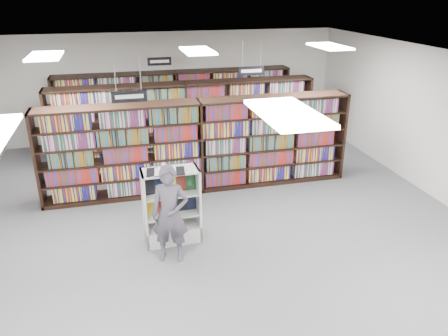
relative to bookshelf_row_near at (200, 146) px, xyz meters
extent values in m
plane|color=#505155|center=(0.00, -2.00, -1.05)|extent=(12.00, 12.00, 0.00)
cube|color=silver|center=(0.00, -2.00, 2.15)|extent=(10.00, 12.00, 0.10)
cube|color=silver|center=(0.00, 4.00, 0.55)|extent=(10.00, 0.10, 3.20)
cube|color=black|center=(0.00, 0.00, 0.00)|extent=(7.00, 0.60, 2.10)
cube|color=maroon|center=(0.00, 0.00, 0.00)|extent=(6.88, 0.42, 1.98)
cube|color=black|center=(0.00, 2.00, 0.00)|extent=(7.00, 0.60, 2.10)
cube|color=maroon|center=(0.00, 2.00, 0.00)|extent=(6.88, 0.42, 1.98)
cube|color=black|center=(0.00, 3.70, 0.00)|extent=(7.00, 0.60, 2.10)
cube|color=maroon|center=(0.00, 3.70, 0.00)|extent=(6.88, 0.42, 1.98)
cylinder|color=#B2B2B7|center=(-1.73, -1.00, 1.86)|extent=(0.01, 0.01, 0.58)
cylinder|color=#B2B2B7|center=(-1.27, -1.00, 1.86)|extent=(0.01, 0.01, 0.58)
cube|color=black|center=(-1.50, -1.00, 1.46)|extent=(0.65, 0.02, 0.22)
cube|color=white|center=(-1.50, -1.01, 1.46)|extent=(0.52, 0.00, 0.08)
cylinder|color=#B2B2B7|center=(1.27, 1.00, 1.86)|extent=(0.01, 0.01, 0.58)
cylinder|color=#B2B2B7|center=(1.73, 1.00, 1.86)|extent=(0.01, 0.01, 0.58)
cube|color=black|center=(1.50, 1.00, 1.46)|extent=(0.65, 0.02, 0.22)
cube|color=white|center=(1.50, 0.99, 1.46)|extent=(0.52, 0.00, 0.08)
cylinder|color=#B2B2B7|center=(-0.73, 3.00, 1.86)|extent=(0.01, 0.01, 0.58)
cylinder|color=#B2B2B7|center=(-0.27, 3.00, 1.86)|extent=(0.01, 0.01, 0.58)
cube|color=black|center=(-0.50, 3.00, 1.46)|extent=(0.65, 0.02, 0.22)
cube|color=white|center=(-0.50, 2.99, 1.46)|extent=(0.52, 0.00, 0.08)
cube|color=white|center=(0.00, -5.00, 2.11)|extent=(0.60, 1.20, 0.04)
cube|color=white|center=(-3.00, 0.00, 2.11)|extent=(0.60, 1.20, 0.04)
cube|color=white|center=(0.00, 0.00, 2.11)|extent=(0.60, 1.20, 0.04)
cube|color=white|center=(3.00, 0.00, 2.11)|extent=(0.60, 1.20, 0.04)
cube|color=silver|center=(-0.95, -2.10, -0.90)|extent=(1.03, 0.54, 0.30)
cube|color=silver|center=(-1.44, -2.12, -0.34)|extent=(0.06, 0.51, 1.42)
cube|color=silver|center=(-0.46, -2.09, -0.34)|extent=(0.06, 0.51, 1.42)
cube|color=silver|center=(-0.96, -1.86, -0.34)|extent=(1.02, 0.07, 1.42)
cube|color=silver|center=(-0.95, -2.10, 0.36)|extent=(1.03, 0.54, 0.03)
cube|color=silver|center=(-0.95, -2.10, -0.49)|extent=(0.95, 0.50, 0.02)
cube|color=silver|center=(-0.95, -2.10, -0.08)|extent=(0.95, 0.50, 0.02)
cube|color=black|center=(-1.34, -2.07, 0.08)|extent=(0.21, 0.08, 0.31)
cube|color=#151B36|center=(-1.14, -2.06, 0.08)|extent=(0.21, 0.08, 0.31)
cube|color=yellow|center=(-0.95, -2.05, 0.08)|extent=(0.21, 0.08, 0.31)
cube|color=maroon|center=(-0.76, -2.05, 0.08)|extent=(0.21, 0.08, 0.31)
cube|color=#184821|center=(-0.56, -2.04, 0.08)|extent=(0.21, 0.08, 0.31)
cube|color=yellow|center=(-1.32, -2.07, -0.34)|extent=(0.23, 0.07, 0.29)
cube|color=maroon|center=(-1.13, -2.06, -0.34)|extent=(0.23, 0.07, 0.29)
cube|color=#184821|center=(-0.95, -2.05, -0.34)|extent=(0.23, 0.07, 0.29)
cube|color=black|center=(-0.77, -2.05, -0.34)|extent=(0.23, 0.07, 0.29)
cube|color=#151B36|center=(-0.58, -2.04, -0.34)|extent=(0.23, 0.07, 0.29)
cube|color=black|center=(-1.03, -2.18, 0.38)|extent=(0.69, 0.45, 0.02)
cube|color=white|center=(-1.18, -2.18, 0.39)|extent=(0.33, 0.38, 0.06)
cube|color=white|center=(-0.87, -2.18, 0.39)|extent=(0.32, 0.38, 0.08)
cylinder|color=white|center=(-1.05, -2.18, 0.43)|extent=(0.13, 0.34, 0.10)
imported|color=#4C4852|center=(-1.05, -2.70, -0.18)|extent=(0.72, 0.57, 1.73)
camera|label=1|loc=(-1.74, -9.18, 3.35)|focal=35.00mm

